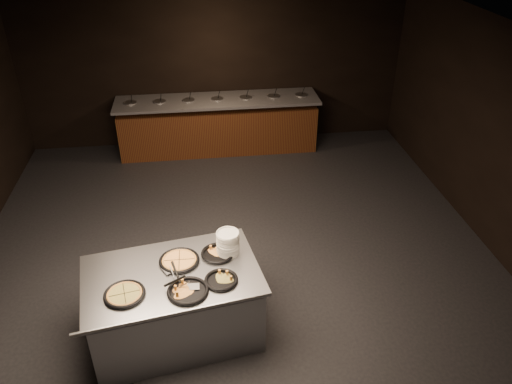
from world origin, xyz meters
TOP-DOWN VIEW (x-y plane):
  - room at (0.00, 0.00)m, footprint 7.02×8.02m
  - salad_bar at (0.00, 3.56)m, footprint 3.70×0.83m
  - serving_counter at (-0.77, -1.00)m, footprint 1.97×1.45m
  - plate_stack at (-0.16, -0.72)m, footprint 0.25×0.25m
  - pan_veggie_whole at (-1.22, -1.27)m, footprint 0.41×0.41m
  - pan_cheese_whole at (-0.69, -0.82)m, footprint 0.43×0.43m
  - pan_cheese_slices_a at (-0.27, -0.75)m, footprint 0.37×0.37m
  - pan_cheese_slices_b at (-0.60, -1.30)m, footprint 0.41×0.41m
  - pan_veggie_slices at (-0.27, -1.18)m, footprint 0.34×0.34m
  - server_left at (-0.74, -1.07)m, footprint 0.21×0.34m
  - server_right at (-0.68, -1.24)m, footprint 0.35×0.10m

SIDE VIEW (x-z plane):
  - serving_counter at x=-0.77m, z-range -0.02..0.85m
  - salad_bar at x=0.00m, z-range -0.15..1.03m
  - pan_cheese_slices_b at x=-0.60m, z-range 0.87..0.91m
  - pan_cheese_slices_a at x=-0.27m, z-range 0.87..0.91m
  - pan_veggie_slices at x=-0.27m, z-range 0.87..0.91m
  - pan_veggie_whole at x=-1.22m, z-range 0.87..0.91m
  - pan_cheese_whole at x=-0.69m, z-range 0.87..0.91m
  - server_right at x=-0.68m, z-range 0.87..1.03m
  - server_left at x=-0.74m, z-range 0.86..1.04m
  - plate_stack at x=-0.16m, z-range 0.87..1.13m
  - room at x=0.00m, z-range -0.01..2.91m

